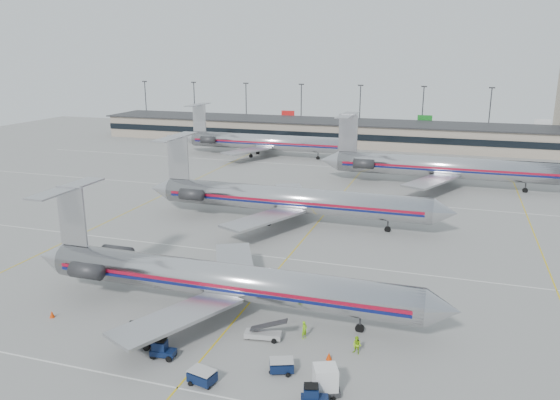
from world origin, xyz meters
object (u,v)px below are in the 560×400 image
at_px(uld_container, 325,380).
at_px(belt_loader, 264,333).
at_px(tug_center, 162,349).
at_px(jet_foreground, 218,279).
at_px(jet_second_row, 286,199).

distance_m(uld_container, belt_loader, 9.26).
relative_size(tug_center, belt_loader, 0.54).
bearing_deg(tug_center, belt_loader, 32.14).
xyz_separation_m(jet_foreground, uld_container, (13.03, -9.93, -2.20)).
bearing_deg(belt_loader, tug_center, -151.04).
bearing_deg(jet_second_row, jet_foreground, -85.62).
height_order(jet_second_row, belt_loader, jet_second_row).
bearing_deg(belt_loader, jet_foreground, 138.53).
xyz_separation_m(tug_center, uld_container, (13.97, -0.61, 0.34)).
bearing_deg(jet_second_row, tug_center, -88.06).
bearing_deg(belt_loader, jet_second_row, 95.02).
relative_size(jet_second_row, uld_container, 18.27).
bearing_deg(belt_loader, uld_container, -50.01).
relative_size(jet_second_row, tug_center, 22.00).
xyz_separation_m(tug_center, belt_loader, (7.00, 5.46, -0.21)).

